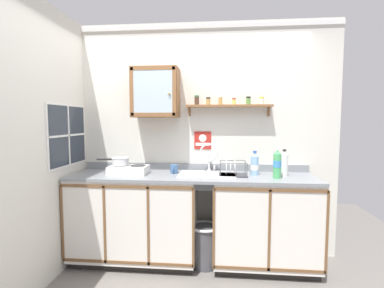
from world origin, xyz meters
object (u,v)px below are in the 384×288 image
object	(u,v)px
dish_rack	(232,172)
wall_cabinet	(156,93)
trash_bin	(205,245)
warning_sign	(203,140)
hot_plate_stove	(129,170)
bottle_opaque_white_0	(284,164)
saucepan	(120,161)
sink	(207,176)
bottle_soda_green_2	(277,164)
bottle_water_blue_1	(255,165)
mug	(174,169)

from	to	relation	value
dish_rack	wall_cabinet	size ratio (longest dim) A/B	0.53
trash_bin	warning_sign	bearing A→B (deg)	97.48
hot_plate_stove	bottle_opaque_white_0	xyz separation A→B (m)	(1.64, 0.05, 0.08)
saucepan	dish_rack	xyz separation A→B (m)	(1.21, -0.00, -0.09)
sink	bottle_opaque_white_0	distance (m)	0.81
bottle_soda_green_2	bottle_opaque_white_0	bearing A→B (deg)	53.93
trash_bin	bottle_water_blue_1	bearing A→B (deg)	11.53
sink	dish_rack	world-z (taller)	sink
wall_cabinet	bottle_opaque_white_0	bearing A→B (deg)	-4.30
dish_rack	mug	size ratio (longest dim) A/B	2.40
wall_cabinet	warning_sign	world-z (taller)	wall_cabinet
mug	warning_sign	world-z (taller)	warning_sign
hot_plate_stove	warning_sign	distance (m)	0.89
hot_plate_stove	saucepan	distance (m)	0.14
trash_bin	mug	bearing A→B (deg)	160.39
bottle_water_blue_1	trash_bin	world-z (taller)	bottle_water_blue_1
saucepan	wall_cabinet	bearing A→B (deg)	20.63
bottle_opaque_white_0	dish_rack	distance (m)	0.55
bottle_opaque_white_0	warning_sign	distance (m)	0.92
hot_plate_stove	wall_cabinet	world-z (taller)	wall_cabinet
hot_plate_stove	saucepan	size ratio (longest dim) A/B	1.18
sink	hot_plate_stove	world-z (taller)	sink
mug	wall_cabinet	size ratio (longest dim) A/B	0.22
bottle_opaque_white_0	warning_sign	bearing A→B (deg)	164.52
hot_plate_stove	warning_sign	size ratio (longest dim) A/B	2.01
bottle_soda_green_2	bottle_water_blue_1	bearing A→B (deg)	144.00
bottle_water_blue_1	trash_bin	bearing A→B (deg)	-168.47
mug	wall_cabinet	world-z (taller)	wall_cabinet
sink	bottle_soda_green_2	size ratio (longest dim) A/B	1.97
dish_rack	warning_sign	xyz separation A→B (m)	(-0.32, 0.28, 0.30)
bottle_water_blue_1	mug	distance (m)	0.86
bottle_soda_green_2	warning_sign	world-z (taller)	warning_sign
dish_rack	trash_bin	xyz separation A→B (m)	(-0.28, -0.05, -0.78)
dish_rack	warning_sign	bearing A→B (deg)	139.09
bottle_opaque_white_0	trash_bin	xyz separation A→B (m)	(-0.82, -0.09, -0.86)
warning_sign	trash_bin	distance (m)	1.13
bottle_opaque_white_0	warning_sign	xyz separation A→B (m)	(-0.86, 0.24, 0.22)
bottle_water_blue_1	mug	xyz separation A→B (m)	(-0.86, 0.02, -0.06)
sink	bottle_water_blue_1	xyz separation A→B (m)	(0.50, 0.02, 0.13)
saucepan	bottle_opaque_white_0	world-z (taller)	bottle_opaque_white_0
bottle_soda_green_2	trash_bin	size ratio (longest dim) A/B	0.68
warning_sign	bottle_opaque_white_0	bearing A→B (deg)	-15.48
dish_rack	warning_sign	distance (m)	0.52
saucepan	bottle_soda_green_2	distance (m)	1.65
warning_sign	saucepan	bearing A→B (deg)	-162.71
hot_plate_stove	bottle_soda_green_2	size ratio (longest dim) A/B	1.35
warning_sign	sink	bearing A→B (deg)	-75.80
bottle_soda_green_2	trash_bin	bearing A→B (deg)	176.73
saucepan	hot_plate_stove	bearing A→B (deg)	-10.36
sink	mug	world-z (taller)	sink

